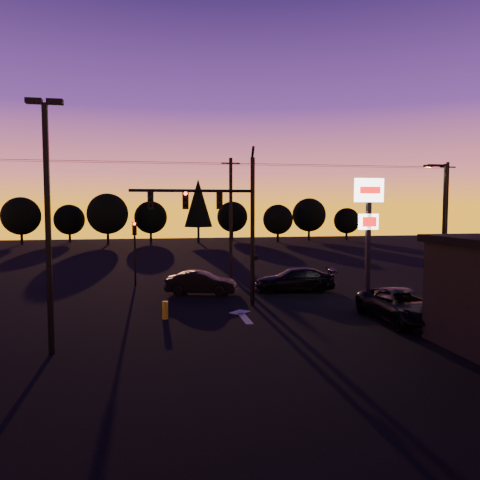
# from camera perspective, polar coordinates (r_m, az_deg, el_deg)

# --- Properties ---
(ground) EXTENTS (120.00, 120.00, 0.00)m
(ground) POSITION_cam_1_polar(r_m,az_deg,el_deg) (21.70, -0.14, -10.23)
(ground) COLOR black
(ground) RESTS_ON ground
(lane_arrow) EXTENTS (1.20, 3.10, 0.01)m
(lane_arrow) POSITION_cam_1_polar(r_m,az_deg,el_deg) (23.38, 0.32, -9.17)
(lane_arrow) COLOR beige
(lane_arrow) RESTS_ON ground
(traffic_signal_mast) EXTENTS (6.79, 0.52, 8.58)m
(traffic_signal_mast) POSITION_cam_1_polar(r_m,az_deg,el_deg) (24.95, -2.05, 3.10)
(traffic_signal_mast) COLOR black
(traffic_signal_mast) RESTS_ON ground
(secondary_signal) EXTENTS (0.30, 0.31, 4.35)m
(secondary_signal) POSITION_cam_1_polar(r_m,az_deg,el_deg) (32.27, -12.71, -0.47)
(secondary_signal) COLOR black
(secondary_signal) RESTS_ON ground
(parking_lot_light) EXTENTS (1.25, 0.30, 9.14)m
(parking_lot_light) POSITION_cam_1_polar(r_m,az_deg,el_deg) (18.04, -22.41, 3.48)
(parking_lot_light) COLOR black
(parking_lot_light) RESTS_ON ground
(pylon_sign) EXTENTS (1.50, 0.28, 6.80)m
(pylon_sign) POSITION_cam_1_polar(r_m,az_deg,el_deg) (24.69, 15.40, 2.89)
(pylon_sign) COLOR black
(pylon_sign) RESTS_ON ground
(streetlight) EXTENTS (1.55, 0.35, 8.00)m
(streetlight) POSITION_cam_1_polar(r_m,az_deg,el_deg) (31.64, 23.46, 2.03)
(streetlight) COLOR black
(streetlight) RESTS_ON ground
(utility_pole_1) EXTENTS (1.40, 0.26, 9.00)m
(utility_pole_1) POSITION_cam_1_polar(r_m,az_deg,el_deg) (35.17, -1.13, 2.82)
(utility_pole_1) COLOR black
(utility_pole_1) RESTS_ON ground
(utility_pole_2) EXTENTS (1.40, 0.26, 9.00)m
(utility_pole_2) POSITION_cam_1_polar(r_m,az_deg,el_deg) (42.09, 23.84, 2.68)
(utility_pole_2) COLOR black
(utility_pole_2) RESTS_ON ground
(power_wires) EXTENTS (36.00, 1.22, 0.07)m
(power_wires) POSITION_cam_1_polar(r_m,az_deg,el_deg) (35.31, -1.14, 9.28)
(power_wires) COLOR black
(power_wires) RESTS_ON ground
(bollard) EXTENTS (0.28, 0.28, 0.85)m
(bollard) POSITION_cam_1_polar(r_m,az_deg,el_deg) (22.86, -9.11, -8.44)
(bollard) COLOR #B29F12
(bollard) RESTS_ON ground
(tree_0) EXTENTS (5.36, 5.36, 6.74)m
(tree_0) POSITION_cam_1_polar(r_m,az_deg,el_deg) (72.97, -25.14, 2.66)
(tree_0) COLOR black
(tree_0) RESTS_ON ground
(tree_1) EXTENTS (4.54, 4.54, 5.71)m
(tree_1) POSITION_cam_1_polar(r_m,az_deg,el_deg) (74.69, -20.09, 2.34)
(tree_1) COLOR black
(tree_1) RESTS_ON ground
(tree_2) EXTENTS (5.77, 5.78, 7.26)m
(tree_2) POSITION_cam_1_polar(r_m,az_deg,el_deg) (68.95, -15.85, 3.09)
(tree_2) COLOR black
(tree_2) RESTS_ON ground
(tree_3) EXTENTS (4.95, 4.95, 6.22)m
(tree_3) POSITION_cam_1_polar(r_m,az_deg,el_deg) (72.69, -10.84, 2.72)
(tree_3) COLOR black
(tree_3) RESTS_ON ground
(tree_4) EXTENTS (4.18, 4.18, 9.50)m
(tree_4) POSITION_cam_1_polar(r_m,az_deg,el_deg) (70.01, -5.11, 4.52)
(tree_4) COLOR black
(tree_4) RESTS_ON ground
(tree_5) EXTENTS (4.95, 4.95, 6.22)m
(tree_5) POSITION_cam_1_polar(r_m,az_deg,el_deg) (75.78, -0.95, 2.85)
(tree_5) COLOR black
(tree_5) RESTS_ON ground
(tree_6) EXTENTS (4.54, 4.54, 5.71)m
(tree_6) POSITION_cam_1_polar(r_m,az_deg,el_deg) (71.24, 4.64, 2.51)
(tree_6) COLOR black
(tree_6) RESTS_ON ground
(tree_7) EXTENTS (5.36, 5.36, 6.74)m
(tree_7) POSITION_cam_1_polar(r_m,az_deg,el_deg) (75.87, 8.42, 3.04)
(tree_7) COLOR black
(tree_7) RESTS_ON ground
(tree_8) EXTENTS (4.12, 4.12, 5.19)m
(tree_8) POSITION_cam_1_polar(r_m,az_deg,el_deg) (77.14, 12.88, 2.30)
(tree_8) COLOR black
(tree_8) RESTS_ON ground
(car_mid) EXTENTS (4.53, 2.60, 1.41)m
(car_mid) POSITION_cam_1_polar(r_m,az_deg,el_deg) (28.88, -4.78, -5.22)
(car_mid) COLOR black
(car_mid) RESTS_ON ground
(car_right) EXTENTS (5.33, 2.72, 1.48)m
(car_right) POSITION_cam_1_polar(r_m,az_deg,el_deg) (29.94, 6.67, -4.83)
(car_right) COLOR black
(car_right) RESTS_ON ground
(suv_parked) EXTENTS (2.62, 5.51, 1.52)m
(suv_parked) POSITION_cam_1_polar(r_m,az_deg,el_deg) (23.14, 19.29, -7.63)
(suv_parked) COLOR black
(suv_parked) RESTS_ON ground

